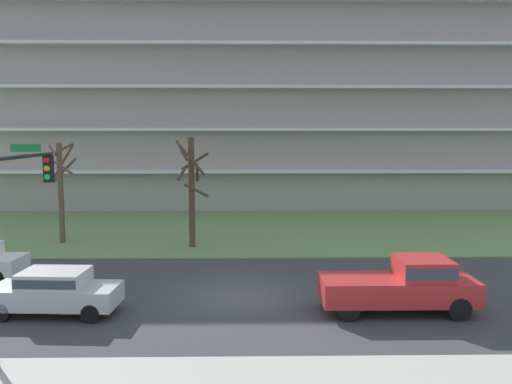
# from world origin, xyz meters

# --- Properties ---
(ground) EXTENTS (160.00, 160.00, 0.00)m
(ground) POSITION_xyz_m (0.00, 0.00, 0.00)
(ground) COLOR #38383A
(grass_lawn_strip) EXTENTS (80.00, 16.00, 0.08)m
(grass_lawn_strip) POSITION_xyz_m (0.00, 14.00, 0.04)
(grass_lawn_strip) COLOR #66844C
(grass_lawn_strip) RESTS_ON ground
(apartment_building) EXTENTS (52.23, 13.34, 19.82)m
(apartment_building) POSITION_xyz_m (0.00, 28.19, 9.91)
(apartment_building) COLOR #9E938C
(apartment_building) RESTS_ON ground
(tree_far_left) EXTENTS (1.62, 1.72, 5.78)m
(tree_far_left) POSITION_xyz_m (-10.27, 9.95, 3.29)
(tree_far_left) COLOR brown
(tree_far_left) RESTS_ON ground
(tree_left) EXTENTS (1.85, 1.94, 6.11)m
(tree_left) POSITION_xyz_m (-2.71, 8.59, 3.39)
(tree_left) COLOR #4C3828
(tree_left) RESTS_ON ground
(sedan_silver_near_left) EXTENTS (4.50, 2.06, 1.57)m
(sedan_silver_near_left) POSITION_xyz_m (-6.42, -2.00, 0.87)
(sedan_silver_near_left) COLOR #B7BABF
(sedan_silver_near_left) RESTS_ON ground
(pickup_red_center_left) EXTENTS (5.40, 2.01, 1.95)m
(pickup_red_center_left) POSITION_xyz_m (5.86, -2.00, 1.02)
(pickup_red_center_left) COLOR #B22828
(pickup_red_center_left) RESTS_ON ground
(traffic_signal_mast) EXTENTS (0.90, 4.67, 6.04)m
(traffic_signal_mast) POSITION_xyz_m (-6.34, -5.03, 4.11)
(traffic_signal_mast) COLOR black
(traffic_signal_mast) RESTS_ON ground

